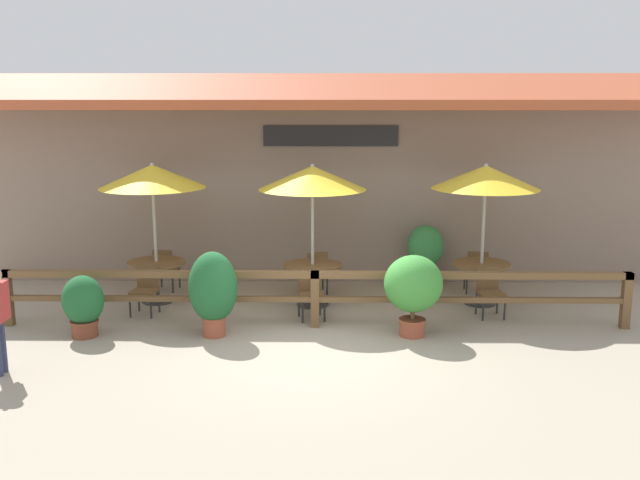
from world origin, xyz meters
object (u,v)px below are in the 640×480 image
object	(u,v)px
potted_plant_entrance_palm	(83,304)
patio_umbrella_near	(152,177)
dining_table_far	(481,271)
chair_near_streetside	(145,288)
chair_middle_streetside	(311,292)
chair_far_streetside	(490,290)
patio_umbrella_far	(486,177)
potted_plant_corner_fern	(425,254)
potted_plant_tall_tropical	(213,290)
chair_near_wallside	(165,267)
patio_umbrella_middle	(312,178)
potted_plant_broad_leaf	(413,287)
chair_far_wallside	(476,269)
dining_table_middle	(313,272)
dining_table_near	(157,269)
chair_middle_wallside	(316,270)

from	to	relation	value
potted_plant_entrance_palm	patio_umbrella_near	bearing A→B (deg)	70.43
dining_table_far	chair_near_streetside	bearing A→B (deg)	-173.25
chair_middle_streetside	chair_far_streetside	world-z (taller)	same
patio_umbrella_far	potted_plant_corner_fern	xyz separation A→B (m)	(-0.89, 1.11, -1.65)
chair_near_streetside	potted_plant_tall_tropical	distance (m)	1.83
chair_near_wallside	patio_umbrella_middle	xyz separation A→B (m)	(2.92, -0.95, 1.88)
chair_near_wallside	patio_umbrella_far	xyz separation A→B (m)	(6.02, -0.81, 1.88)
chair_near_wallside	patio_umbrella_middle	distance (m)	3.60
chair_far_streetside	patio_umbrella_near	bearing A→B (deg)	165.95
dining_table_far	chair_middle_streetside	bearing A→B (deg)	-163.68
dining_table_far	potted_plant_broad_leaf	world-z (taller)	potted_plant_broad_leaf
chair_far_wallside	patio_umbrella_middle	bearing A→B (deg)	19.71
dining_table_middle	patio_umbrella_far	xyz separation A→B (m)	(3.10, 0.14, 1.73)
potted_plant_tall_tropical	potted_plant_broad_leaf	distance (m)	3.18
chair_middle_streetside	dining_table_far	world-z (taller)	chair_middle_streetside
chair_far_streetside	potted_plant_corner_fern	bearing A→B (deg)	108.98
patio_umbrella_middle	potted_plant_broad_leaf	xyz separation A→B (m)	(1.64, -1.68, -1.54)
patio_umbrella_middle	potted_plant_broad_leaf	size ratio (longest dim) A/B	1.97
chair_middle_streetside	potted_plant_entrance_palm	distance (m)	3.73
patio_umbrella_middle	potted_plant_entrance_palm	xyz separation A→B (m)	(-3.60, -1.79, -1.81)
chair_far_wallside	potted_plant_broad_leaf	world-z (taller)	potted_plant_broad_leaf
dining_table_near	potted_plant_corner_fern	size ratio (longest dim) A/B	0.83
dining_table_far	potted_plant_corner_fern	size ratio (longest dim) A/B	0.83
potted_plant_entrance_palm	potted_plant_tall_tropical	world-z (taller)	potted_plant_tall_tropical
patio_umbrella_middle	patio_umbrella_far	distance (m)	3.10
chair_far_wallside	potted_plant_corner_fern	bearing A→B (deg)	-16.84
patio_umbrella_middle	potted_plant_tall_tropical	world-z (taller)	patio_umbrella_middle
chair_near_streetside	potted_plant_corner_fern	xyz separation A→B (m)	(5.14, 1.83, 0.22)
patio_umbrella_near	patio_umbrella_far	distance (m)	6.00
dining_table_near	chair_middle_streetside	bearing A→B (deg)	-18.36
chair_near_streetside	potted_plant_entrance_palm	xyz separation A→B (m)	(-0.68, -1.21, 0.06)
dining_table_near	chair_middle_wallside	world-z (taller)	chair_middle_wallside
patio_umbrella_near	patio_umbrella_middle	xyz separation A→B (m)	(2.90, -0.19, 0.00)
chair_near_streetside	dining_table_middle	distance (m)	2.99
chair_near_streetside	potted_plant_entrance_palm	distance (m)	1.39
chair_far_wallside	dining_table_near	bearing A→B (deg)	10.66
chair_near_wallside	patio_umbrella_middle	size ratio (longest dim) A/B	0.33
chair_near_wallside	potted_plant_broad_leaf	bearing A→B (deg)	158.47
potted_plant_tall_tropical	potted_plant_broad_leaf	bearing A→B (deg)	0.98
chair_near_wallside	chair_middle_wallside	world-z (taller)	same
dining_table_near	chair_near_streetside	size ratio (longest dim) A/B	1.24
potted_plant_tall_tropical	potted_plant_corner_fern	bearing A→B (deg)	38.54
dining_table_far	patio_umbrella_near	bearing A→B (deg)	179.54
dining_table_middle	patio_umbrella_far	distance (m)	3.55
patio_umbrella_middle	potted_plant_corner_fern	distance (m)	3.03
chair_near_streetside	potted_plant_broad_leaf	size ratio (longest dim) A/B	0.64
dining_table_middle	chair_far_streetside	size ratio (longest dim) A/B	1.24
patio_umbrella_middle	chair_far_wallside	xyz separation A→B (m)	(3.17, 0.89, -1.88)
dining_table_middle	chair_far_wallside	world-z (taller)	chair_far_wallside
potted_plant_corner_fern	chair_near_streetside	bearing A→B (deg)	-160.42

